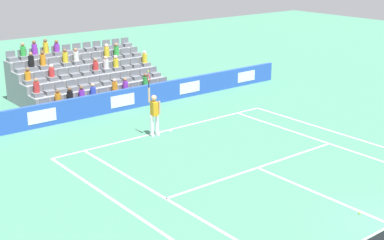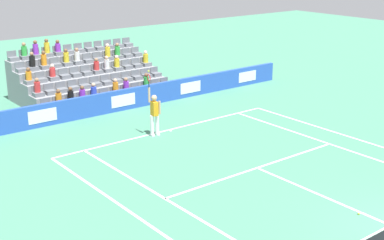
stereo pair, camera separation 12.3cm
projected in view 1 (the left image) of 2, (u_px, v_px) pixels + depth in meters
line_baseline at (168, 130)px, 24.08m from camera, size 10.97×0.10×0.01m
line_service at (257, 168)px, 19.98m from camera, size 8.23×0.10×0.01m
line_centre_service at (328, 198)px, 17.59m from camera, size 0.10×6.40×0.01m
line_singles_sideline_left at (174, 204)px, 17.20m from camera, size 0.10×11.89×0.01m
line_singles_sideline_right at (338, 147)px, 22.08m from camera, size 0.10×11.89×0.01m
line_doubles_sideline_left at (137, 216)px, 16.39m from camera, size 0.10×11.89×0.01m
line_doubles_sideline_right at (359, 139)px, 22.89m from camera, size 0.10×11.89×0.01m
line_centre_mark at (170, 130)px, 24.00m from camera, size 0.10×0.20×0.01m
sponsor_barrier at (122, 100)px, 26.81m from camera, size 20.81×0.22×1.04m
tennis_player at (154, 113)px, 23.09m from camera, size 0.51×0.39×2.85m
stadium_stand at (86, 81)px, 29.37m from camera, size 7.44×4.75×3.05m
loose_tennis_ball at (360, 213)px, 16.52m from camera, size 0.07×0.07×0.07m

